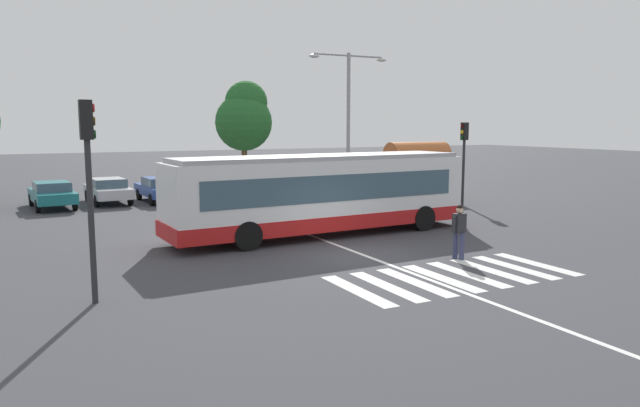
{
  "coord_description": "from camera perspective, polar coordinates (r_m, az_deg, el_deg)",
  "views": [
    {
      "loc": [
        -9.68,
        -15.95,
        4.18
      ],
      "look_at": [
        0.21,
        3.24,
        1.3
      ],
      "focal_mm": 33.07,
      "sensor_mm": 36.0,
      "label": 1
    }
  ],
  "objects": [
    {
      "name": "ground_plane",
      "position": [
        19.13,
        3.91,
        -5.05
      ],
      "size": [
        160.0,
        160.0,
        0.0
      ],
      "primitive_type": "plane",
      "color": "#3D3D42"
    },
    {
      "name": "city_transit_bus",
      "position": [
        22.34,
        0.17,
        0.93
      ],
      "size": [
        12.18,
        3.17,
        3.06
      ],
      "color": "black",
      "rests_on": "ground_plane"
    },
    {
      "name": "pedestrian_crossing_street",
      "position": [
        18.91,
        13.31,
        -2.39
      ],
      "size": [
        0.57,
        0.41,
        1.72
      ],
      "color": "#333856",
      "rests_on": "ground_plane"
    },
    {
      "name": "parked_car_teal",
      "position": [
        32.7,
        -24.5,
        0.92
      ],
      "size": [
        2.16,
        4.63,
        1.35
      ],
      "color": "black",
      "rests_on": "ground_plane"
    },
    {
      "name": "parked_car_silver",
      "position": [
        33.65,
        -19.82,
        1.33
      ],
      "size": [
        2.08,
        4.6,
        1.35
      ],
      "color": "black",
      "rests_on": "ground_plane"
    },
    {
      "name": "parked_car_blue",
      "position": [
        33.42,
        -15.19,
        1.47
      ],
      "size": [
        2.05,
        4.59,
        1.35
      ],
      "color": "black",
      "rests_on": "ground_plane"
    },
    {
      "name": "parked_car_red",
      "position": [
        34.07,
        -10.6,
        1.72
      ],
      "size": [
        2.08,
        4.6,
        1.35
      ],
      "color": "black",
      "rests_on": "ground_plane"
    },
    {
      "name": "parked_car_white",
      "position": [
        35.55,
        -6.61,
        2.04
      ],
      "size": [
        2.01,
        4.57,
        1.35
      ],
      "color": "black",
      "rests_on": "ground_plane"
    },
    {
      "name": "parked_car_black",
      "position": [
        36.6,
        -2.83,
        2.24
      ],
      "size": [
        2.16,
        4.63,
        1.35
      ],
      "color": "black",
      "rests_on": "ground_plane"
    },
    {
      "name": "traffic_light_near_corner",
      "position": [
        14.56,
        -21.48,
        3.15
      ],
      "size": [
        0.33,
        0.32,
        4.75
      ],
      "color": "#28282B",
      "rests_on": "ground_plane"
    },
    {
      "name": "traffic_light_far_corner",
      "position": [
        31.44,
        13.75,
        5.08
      ],
      "size": [
        0.33,
        0.32,
        4.31
      ],
      "color": "#28282B",
      "rests_on": "ground_plane"
    },
    {
      "name": "bus_stop_shelter",
      "position": [
        33.56,
        9.37,
        4.49
      ],
      "size": [
        3.7,
        1.54,
        3.25
      ],
      "color": "#28282B",
      "rests_on": "ground_plane"
    },
    {
      "name": "twin_arm_street_lamp",
      "position": [
        32.89,
        2.77,
        9.14
      ],
      "size": [
        4.85,
        0.32,
        8.08
      ],
      "color": "#939399",
      "rests_on": "ground_plane"
    },
    {
      "name": "background_tree_right",
      "position": [
        37.98,
        -7.31,
        8.33
      ],
      "size": [
        3.6,
        3.6,
        6.96
      ],
      "color": "brown",
      "rests_on": "ground_plane"
    },
    {
      "name": "crosswalk_painted_stripes",
      "position": [
        16.96,
        12.88,
        -6.85
      ],
      "size": [
        6.77,
        3.18,
        0.01
      ],
      "color": "silver",
      "rests_on": "ground_plane"
    },
    {
      "name": "lane_center_line",
      "position": [
        20.88,
        1.38,
        -3.94
      ],
      "size": [
        0.16,
        24.0,
        0.01
      ],
      "primitive_type": "cube",
      "color": "silver",
      "rests_on": "ground_plane"
    }
  ]
}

